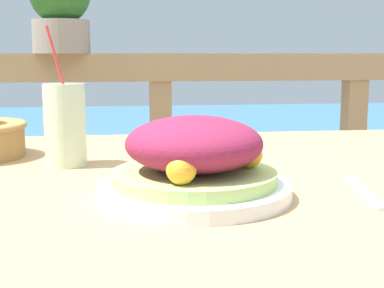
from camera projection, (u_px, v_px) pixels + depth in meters
patio_table at (197, 225)px, 0.93m from camera, size 1.15×0.95×0.75m
railing_fence at (161, 140)px, 1.81m from camera, size 2.80×0.08×0.95m
sea_backdrop at (140, 151)px, 4.34m from camera, size 12.00×4.00×0.35m
salad_plate at (194, 162)px, 0.76m from camera, size 0.28×0.28×0.12m
drink_glass at (65, 125)px, 0.97m from camera, size 0.08×0.08×0.25m
potted_plant at (60, 8)px, 1.70m from camera, size 0.19×0.19×0.28m
knife at (365, 192)px, 0.79m from camera, size 0.05×0.18×0.00m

